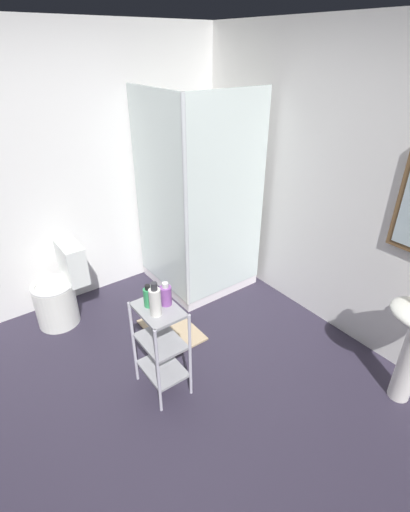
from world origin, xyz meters
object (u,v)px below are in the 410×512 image
shower_stall (197,247)px  conditioner_bottle_purple (166,295)px  storage_cart (161,343)px  body_wash_bottle_green (148,297)px  toilet (60,292)px  rinse_cup (153,293)px  lotion_bottle_white (155,301)px  bath_mat (171,330)px

shower_stall → conditioner_bottle_purple: shower_stall is taller
storage_cart → body_wash_bottle_green: (-0.07, -0.03, 0.38)m
storage_cart → body_wash_bottle_green: 0.38m
toilet → storage_cart: (1.25, 0.34, 0.12)m
conditioner_bottle_purple → rinse_cup: conditioner_bottle_purple is taller
shower_stall → toilet: shower_stall is taller
toilet → lotion_bottle_white: (1.29, 0.30, 0.53)m
toilet → lotion_bottle_white: lotion_bottle_white is taller
storage_cart → lotion_bottle_white: bearing=-42.6°
shower_stall → conditioner_bottle_purple: 1.41m
rinse_cup → bath_mat: rinse_cup is taller
body_wash_bottle_green → lotion_bottle_white: (0.11, -0.01, 0.03)m
lotion_bottle_white → body_wash_bottle_green: bearing=175.7°
shower_stall → conditioner_bottle_purple: (0.98, -0.95, 0.35)m
lotion_bottle_white → rinse_cup: size_ratio=2.48×
storage_cart → rinse_cup: rinse_cup is taller
shower_stall → storage_cart: shower_stall is taller
toilet → bath_mat: 1.08m
toilet → rinse_cup: rinse_cup is taller
toilet → storage_cart: toilet is taller
storage_cart → conditioner_bottle_purple: size_ratio=4.29×
rinse_cup → body_wash_bottle_green: bearing=-50.4°
conditioner_bottle_purple → bath_mat: conditioner_bottle_purple is taller
toilet → storage_cart: 1.30m
storage_cart → conditioner_bottle_purple: bearing=99.7°
shower_stall → lotion_bottle_white: bearing=-45.6°
body_wash_bottle_green → shower_stall: bearing=131.4°
shower_stall → body_wash_bottle_green: shower_stall is taller
shower_stall → conditioner_bottle_purple: size_ratio=11.59×
toilet → storage_cart: size_ratio=1.03×
shower_stall → body_wash_bottle_green: (0.93, -1.05, 0.35)m
toilet → lotion_bottle_white: bearing=13.0°
body_wash_bottle_green → rinse_cup: size_ratio=1.67×
shower_stall → rinse_cup: (0.87, -0.99, 0.33)m
conditioner_bottle_purple → bath_mat: size_ratio=0.29×
body_wash_bottle_green → storage_cart: bearing=26.3°
body_wash_bottle_green → conditioner_bottle_purple: 0.12m
toilet → storage_cart: bearing=15.3°
conditioner_bottle_purple → rinse_cup: size_ratio=1.73×
storage_cart → body_wash_bottle_green: size_ratio=4.44×
toilet → conditioner_bottle_purple: 1.39m
storage_cart → lotion_bottle_white: 0.41m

